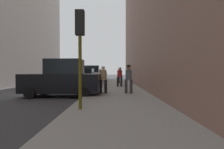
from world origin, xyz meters
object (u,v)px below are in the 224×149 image
at_px(parked_gray_coupe, 82,78).
at_px(pedestrian_with_fedora, 120,75).
at_px(traffic_light, 80,38).
at_px(parked_white_van, 90,75).
at_px(fire_hydrant, 99,82).
at_px(parked_black_suv, 62,80).
at_px(pedestrian_in_red_jacket, 119,76).
at_px(pedestrian_in_tan_coat, 103,78).
at_px(pedestrian_with_beanie, 129,78).
at_px(parked_blue_sedan, 95,75).

bearing_deg(parked_gray_coupe, pedestrian_with_fedora, 33.78).
distance_m(parked_gray_coupe, traffic_light, 10.96).
height_order(parked_white_van, fire_hydrant, parked_white_van).
bearing_deg(parked_black_suv, pedestrian_in_red_jacket, 54.65).
height_order(parked_black_suv, pedestrian_in_red_jacket, parked_black_suv).
bearing_deg(fire_hydrant, traffic_light, -89.70).
height_order(pedestrian_in_red_jacket, pedestrian_in_tan_coat, same).
height_order(parked_white_van, pedestrian_with_beanie, parked_white_van).
height_order(parked_gray_coupe, traffic_light, traffic_light).
distance_m(parked_white_van, pedestrian_with_fedora, 5.30).
relative_size(parked_black_suv, fire_hydrant, 6.59).
bearing_deg(pedestrian_in_red_jacket, parked_blue_sedan, 104.21).
bearing_deg(pedestrian_in_tan_coat, traffic_light, -97.24).
bearing_deg(parked_blue_sedan, pedestrian_in_tan_coat, -82.71).
height_order(parked_gray_coupe, fire_hydrant, parked_gray_coupe).
bearing_deg(pedestrian_in_red_jacket, pedestrian_in_tan_coat, -104.39).
relative_size(pedestrian_in_red_jacket, pedestrian_with_beanie, 0.96).
bearing_deg(fire_hydrant, pedestrian_with_beanie, -66.62).
bearing_deg(pedestrian_in_tan_coat, parked_black_suv, -169.57).
relative_size(pedestrian_in_tan_coat, pedestrian_with_fedora, 0.96).
xyz_separation_m(parked_white_van, fire_hydrant, (1.80, -7.13, -0.54)).
distance_m(parked_black_suv, pedestrian_in_red_jacket, 6.29).
bearing_deg(traffic_light, parked_gray_coupe, 99.89).
xyz_separation_m(parked_black_suv, parked_gray_coupe, (0.00, 6.48, -0.18)).
bearing_deg(pedestrian_with_beanie, parked_blue_sedan, 101.92).
xyz_separation_m(parked_white_van, parked_blue_sedan, (0.00, 6.81, -0.18)).
xyz_separation_m(parked_black_suv, pedestrian_with_fedora, (3.88, 9.07, 0.10)).
bearing_deg(traffic_light, parked_white_van, 96.29).
height_order(pedestrian_in_tan_coat, pedestrian_with_beanie, pedestrian_with_beanie).
xyz_separation_m(parked_gray_coupe, pedestrian_in_red_jacket, (3.64, -1.35, 0.26)).
xyz_separation_m(parked_blue_sedan, fire_hydrant, (1.80, -13.94, -0.35)).
bearing_deg(pedestrian_in_red_jacket, parked_white_van, 115.72).
bearing_deg(traffic_light, pedestrian_with_beanie, 64.38).
distance_m(parked_white_van, fire_hydrant, 7.38).
bearing_deg(pedestrian_with_fedora, parked_black_suv, -113.14).
distance_m(parked_white_van, pedestrian_with_beanie, 12.93).
bearing_deg(parked_black_suv, pedestrian_with_fedora, 66.86).
distance_m(parked_blue_sedan, pedestrian_with_fedora, 11.12).
relative_size(fire_hydrant, pedestrian_with_fedora, 0.40).
distance_m(parked_gray_coupe, pedestrian_with_beanie, 7.31).
relative_size(pedestrian_in_tan_coat, pedestrian_with_beanie, 0.96).
bearing_deg(fire_hydrant, parked_black_suv, -108.01).
height_order(parked_black_suv, parked_white_van, same).
relative_size(fire_hydrant, traffic_light, 0.20).
xyz_separation_m(traffic_light, pedestrian_with_fedora, (2.02, 13.22, -1.62)).
relative_size(parked_white_van, parked_blue_sedan, 1.09).
bearing_deg(pedestrian_with_beanie, parked_white_van, 108.17).
height_order(fire_hydrant, pedestrian_in_tan_coat, pedestrian_in_tan_coat).
xyz_separation_m(parked_white_van, pedestrian_with_beanie, (4.03, -12.29, 0.10)).
relative_size(parked_black_suv, pedestrian_with_beanie, 2.61).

